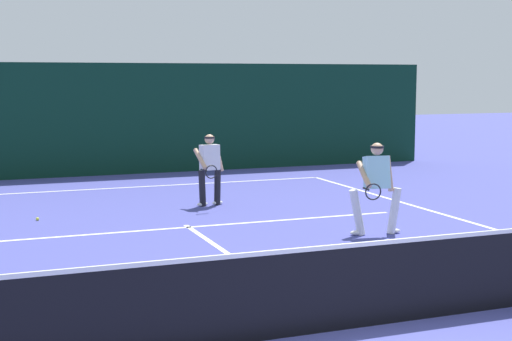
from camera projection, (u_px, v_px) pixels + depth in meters
ground_plane at (340, 330)px, 8.44m from camera, size 80.00×80.00×0.00m
court_line_baseline_far at (130, 187)px, 19.23m from camera, size 10.56×0.10×0.01m
court_line_service at (189, 227)px, 14.17m from camera, size 8.61×0.10×0.01m
court_line_centre at (243, 264)px, 11.40m from camera, size 0.10×6.40×0.01m
tennis_net at (341, 286)px, 8.38m from camera, size 11.57×0.09×1.05m
player_near at (376, 184)px, 13.42m from camera, size 1.01×0.91×1.67m
player_far at (210, 167)px, 16.43m from camera, size 0.67×0.90×1.58m
tennis_ball at (37, 219)px, 14.82m from camera, size 0.07×0.07×0.07m
back_fence_windscreen at (110, 119)px, 21.48m from camera, size 20.42×0.12×3.22m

